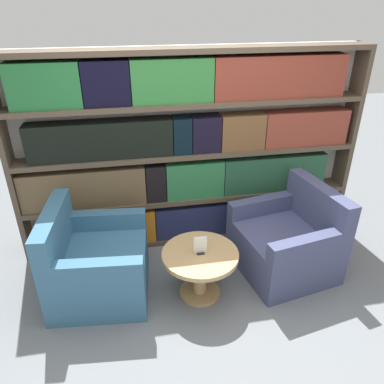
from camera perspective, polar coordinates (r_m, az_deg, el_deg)
name	(u,v)px	position (r m, az deg, el deg)	size (l,w,h in m)	color
ground_plane	(215,313)	(3.42, 3.52, -17.94)	(14.00, 14.00, 0.00)	slate
bookshelf	(190,153)	(3.85, -0.38, 5.90)	(3.51, 0.30, 2.04)	silver
armchair_left	(96,264)	(3.54, -14.49, -10.63)	(0.91, 0.94, 0.86)	#386684
armchair_right	(287,242)	(3.81, 14.30, -7.44)	(0.98, 1.01, 0.86)	#42476B
coffee_table	(200,265)	(3.38, 1.24, -11.04)	(0.68, 0.68, 0.46)	tan
table_sign	(200,246)	(3.25, 1.27, -8.26)	(0.11, 0.06, 0.17)	black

